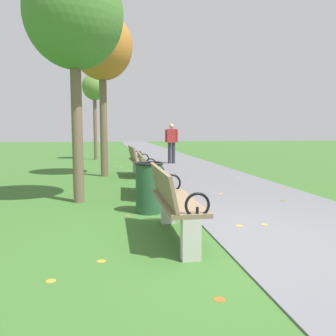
# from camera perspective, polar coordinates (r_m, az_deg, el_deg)

# --- Properties ---
(ground_plane) EXTENTS (80.00, 80.00, 0.00)m
(ground_plane) POSITION_cam_1_polar(r_m,az_deg,el_deg) (4.45, 7.66, -11.56)
(ground_plane) COLOR #386628
(paved_walkway) EXTENTS (2.93, 44.00, 0.02)m
(paved_walkway) POSITION_cam_1_polar(r_m,az_deg,el_deg) (22.26, -2.30, 2.68)
(paved_walkway) COLOR slate
(paved_walkway) RESTS_ON ground
(park_bench_1) EXTENTS (0.47, 1.60, 0.90)m
(park_bench_1) POSITION_cam_1_polar(r_m,az_deg,el_deg) (4.32, 0.91, -5.42)
(park_bench_1) COLOR #7A664C
(park_bench_1) RESTS_ON ground
(park_bench_2) EXTENTS (0.52, 1.61, 0.90)m
(park_bench_2) POSITION_cam_1_polar(r_m,az_deg,el_deg) (7.21, -3.27, -0.76)
(park_bench_2) COLOR #7A664C
(park_bench_2) RESTS_ON ground
(park_bench_3) EXTENTS (0.53, 1.62, 0.90)m
(park_bench_3) POSITION_cam_1_polar(r_m,az_deg,el_deg) (10.34, -5.12, 1.32)
(park_bench_3) COLOR #7A664C
(park_bench_3) RESTS_ON ground
(tree_1) EXTENTS (1.78, 1.78, 4.42)m
(tree_1) POSITION_cam_1_polar(r_m,az_deg,el_deg) (7.01, -15.22, 23.00)
(tree_1) COLOR brown
(tree_1) RESTS_ON ground
(tree_2) EXTENTS (1.75, 1.75, 4.74)m
(tree_2) POSITION_cam_1_polar(r_m,az_deg,el_deg) (10.72, -10.80, 18.82)
(tree_2) COLOR brown
(tree_2) RESTS_ON ground
(tree_3) EXTENTS (1.12, 1.12, 4.01)m
(tree_3) POSITION_cam_1_polar(r_m,az_deg,el_deg) (16.79, -12.02, 12.64)
(tree_3) COLOR brown
(tree_3) RESTS_ON ground
(pedestrian_walking) EXTENTS (0.52, 0.27, 1.62)m
(pedestrian_walking) POSITION_cam_1_polar(r_m,az_deg,el_deg) (14.22, 0.58, 4.44)
(pedestrian_walking) COLOR #2D2D38
(pedestrian_walking) RESTS_ON paved_walkway
(trash_bin) EXTENTS (0.48, 0.48, 0.84)m
(trash_bin) POSITION_cam_1_polar(r_m,az_deg,el_deg) (5.73, -3.14, -3.18)
(trash_bin) COLOR #234C2D
(trash_bin) RESTS_ON ground
(scattered_leaves) EXTENTS (4.66, 10.77, 0.02)m
(scattered_leaves) POSITION_cam_1_polar(r_m,az_deg,el_deg) (6.88, 4.46, -5.08)
(scattered_leaves) COLOR gold
(scattered_leaves) RESTS_ON ground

